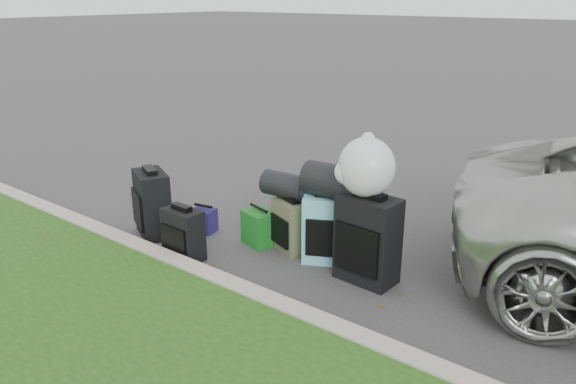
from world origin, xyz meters
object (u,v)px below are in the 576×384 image
Objects in this scene: suitcase_olive at (291,226)px; suitcase_large_black_right at (368,240)px; suitcase_large_black_left at (153,204)px; tote_navy at (204,220)px; suitcase_teal at (328,229)px; suitcase_small_black at (183,234)px; tote_green at (259,228)px.

suitcase_large_black_right is at bearing 16.36° from suitcase_olive.
suitcase_large_black_left is 0.57m from tote_navy.
suitcase_large_black_left reaches higher than suitcase_olive.
suitcase_teal reaches higher than suitcase_olive.
suitcase_small_black is 0.80m from tote_green.
tote_navy is (-1.96, -0.13, -0.27)m from suitcase_large_black_right.
suitcase_large_black_right is 2.22× the size of tote_green.
suitcase_large_black_right reaches higher than suitcase_large_black_left.
tote_green is at bearing 160.81° from suitcase_teal.
suitcase_olive is 0.93m from suitcase_large_black_right.
tote_green is (-0.35, -0.08, -0.08)m from suitcase_olive.
suitcase_large_black_left reaches higher than suitcase_teal.
suitcase_olive reaches higher than suitcase_small_black.
suitcase_small_black is 0.72m from suitcase_large_black_left.
suitcase_large_black_right is at bearing -39.44° from suitcase_teal.
suitcase_small_black reaches higher than tote_navy.
suitcase_small_black is at bearing -111.09° from suitcase_olive.
suitcase_large_black_left is (-0.69, 0.19, 0.10)m from suitcase_small_black.
suitcase_olive is at bearing -0.36° from tote_navy.
suitcase_olive is 0.37m from tote_green.
suitcase_olive is at bearing 178.48° from suitcase_large_black_right.
suitcase_olive is 1.47× the size of tote_green.
tote_navy is (0.36, 0.39, -0.22)m from suitcase_large_black_left.
suitcase_large_black_right reaches higher than suitcase_small_black.
suitcase_small_black is 0.68m from tote_navy.
suitcase_teal is 0.51m from suitcase_large_black_right.
suitcase_olive reaches higher than tote_navy.
tote_green is 1.38× the size of tote_navy.
suitcase_olive is 1.06m from tote_navy.
tote_navy is (-1.46, -0.24, -0.20)m from suitcase_teal.
suitcase_large_black_left is at bearing -136.06° from suitcase_olive.
suitcase_small_black is 0.64× the size of suitcase_large_black_right.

